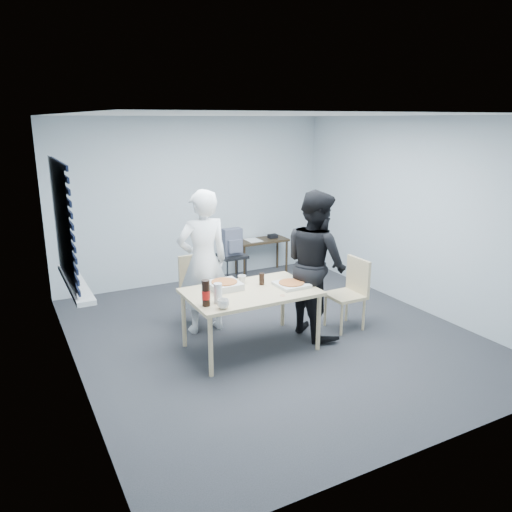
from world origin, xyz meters
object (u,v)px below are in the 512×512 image
person_black (316,264)px  chair_right (351,288)px  side_table (262,244)px  dining_table (251,295)px  backpack (232,242)px  soda_bottle (206,294)px  mug_b (242,279)px  mug_a (223,304)px  chair_far (198,285)px  person_white (203,262)px  stool (232,261)px

person_black → chair_right: bearing=-97.6°
side_table → dining_table: bearing=-120.8°
backpack → soda_bottle: 2.57m
side_table → mug_b: size_ratio=8.87×
mug_a → backpack: bearing=62.8°
dining_table → chair_far: chair_far is taller
person_white → chair_far: bearing=-93.8°
chair_right → stool: bearing=108.4°
chair_right → backpack: (-0.68, 2.03, 0.23)m
person_white → mug_b: person_white is taller
stool → mug_b: bearing=-111.6°
dining_table → soda_bottle: bearing=-161.4°
backpack → side_table: bearing=51.7°
person_black → mug_b: person_black is taller
backpack → mug_a: bearing=-98.5°
person_black → backpack: (-0.18, 1.96, -0.14)m
mug_b → person_white: bearing=124.2°
dining_table → mug_b: bearing=83.7°
stool → mug_b: size_ratio=5.46×
person_white → mug_a: bearing=78.4°
mug_a → mug_b: (0.53, 0.64, -0.00)m
dining_table → person_white: (-0.27, 0.73, 0.24)m
mug_a → soda_bottle: soda_bottle is taller
chair_far → soda_bottle: soda_bottle is taller
stool → mug_b: mug_b is taller
soda_bottle → side_table: bearing=52.0°
chair_right → person_black: 0.63m
mug_b → chair_far: bearing=112.4°
chair_right → stool: 2.15m
person_black → mug_a: person_black is taller
side_table → soda_bottle: size_ratio=3.21×
chair_far → mug_b: (0.29, -0.70, 0.24)m
stool → chair_far: bearing=-133.4°
stool → soda_bottle: size_ratio=1.98×
person_black → backpack: 1.97m
chair_far → side_table: 2.31m
side_table → mug_b: bearing=-123.4°
dining_table → chair_far: 1.02m
backpack → soda_bottle: bearing=-102.5°
side_table → mug_a: 3.48m
chair_far → person_white: 0.45m
mug_a → soda_bottle: 0.21m
chair_far → mug_a: 1.38m
mug_b → stool: bearing=68.4°
chair_far → dining_table: bearing=-75.4°
person_black → backpack: person_black is taller
mug_a → chair_far: bearing=79.9°
chair_far → mug_b: size_ratio=8.90×
chair_far → stool: 1.41m
person_black → side_table: 2.56m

